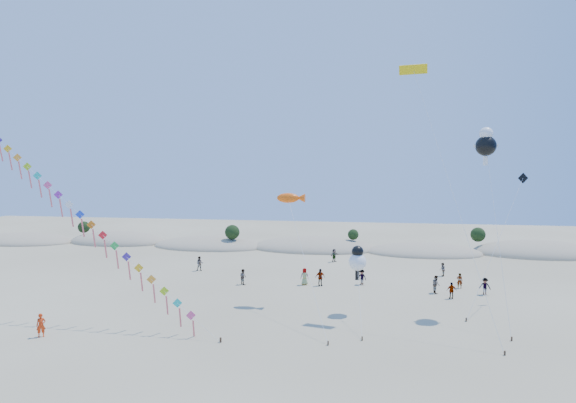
{
  "coord_description": "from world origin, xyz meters",
  "views": [
    {
      "loc": [
        7.52,
        -26.1,
        12.59
      ],
      "look_at": [
        1.16,
        14.0,
        9.49
      ],
      "focal_mm": 30.0,
      "sensor_mm": 36.0,
      "label": 1
    }
  ],
  "objects_px": {
    "parafoil_kite": "(415,74)",
    "flyer_foreground": "(41,325)",
    "kite_train": "(70,206)",
    "fish_kite": "(291,198)"
  },
  "relations": [
    {
      "from": "parafoil_kite",
      "to": "flyer_foreground",
      "type": "height_order",
      "value": "parafoil_kite"
    },
    {
      "from": "kite_train",
      "to": "flyer_foreground",
      "type": "relative_size",
      "value": 15.02
    },
    {
      "from": "parafoil_kite",
      "to": "flyer_foreground",
      "type": "distance_m",
      "value": 35.52
    },
    {
      "from": "parafoil_kite",
      "to": "fish_kite",
      "type": "bearing_deg",
      "value": 176.76
    },
    {
      "from": "fish_kite",
      "to": "flyer_foreground",
      "type": "distance_m",
      "value": 22.39
    },
    {
      "from": "parafoil_kite",
      "to": "flyer_foreground",
      "type": "bearing_deg",
      "value": -157.14
    },
    {
      "from": "fish_kite",
      "to": "flyer_foreground",
      "type": "xyz_separation_m",
      "value": [
        -16.69,
        -12.15,
        -8.67
      ]
    },
    {
      "from": "kite_train",
      "to": "fish_kite",
      "type": "xyz_separation_m",
      "value": [
        17.13,
        7.46,
        0.33
      ]
    },
    {
      "from": "fish_kite",
      "to": "flyer_foreground",
      "type": "height_order",
      "value": "fish_kite"
    },
    {
      "from": "kite_train",
      "to": "fish_kite",
      "type": "distance_m",
      "value": 18.69
    }
  ]
}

